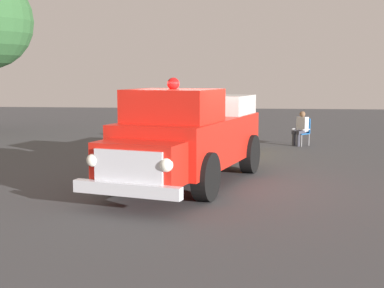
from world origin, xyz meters
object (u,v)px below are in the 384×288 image
Objects in this scene: vintage_fire_truck at (188,135)px; traffic_cone at (144,155)px; lawn_chair_by_car at (169,127)px; spectator_seated at (301,127)px; classic_hot_rod at (210,132)px; lawn_chair_near_truck at (303,130)px.

traffic_cone is at bearing -148.02° from vintage_fire_truck.
lawn_chair_by_car is 1.61× the size of traffic_cone.
vintage_fire_truck is 4.89× the size of spectator_seated.
lawn_chair_by_car is (-8.13, -1.72, -0.61)m from vintage_fire_truck.
vintage_fire_truck reaches higher than lawn_chair_by_car.
vintage_fire_truck is at bearing -24.32° from spectator_seated.
classic_hot_rod is 4.55× the size of lawn_chair_near_truck.
classic_hot_rod is at bearing 30.44° from lawn_chair_by_car.
classic_hot_rod reaches higher than traffic_cone.
spectator_seated is at bearing 134.52° from traffic_cone.
spectator_seated reaches higher than lawn_chair_near_truck.
lawn_chair_by_car is at bearing -95.79° from lawn_chair_near_truck.
spectator_seated is at bearing 128.76° from classic_hot_rod.
lawn_chair_near_truck is (-7.61, 3.48, -0.61)m from vintage_fire_truck.
lawn_chair_near_truck reaches higher than traffic_cone.
classic_hot_rod is 2.97m from traffic_cone.
classic_hot_rod is 4.13m from spectator_seated.
vintage_fire_truck is 9.94× the size of traffic_cone.
spectator_seated is at bearing 83.06° from lawn_chair_by_car.
lawn_chair_by_car is at bearing -168.07° from vintage_fire_truck.
spectator_seated reaches higher than traffic_cone.
lawn_chair_near_truck is 7.16m from traffic_cone.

